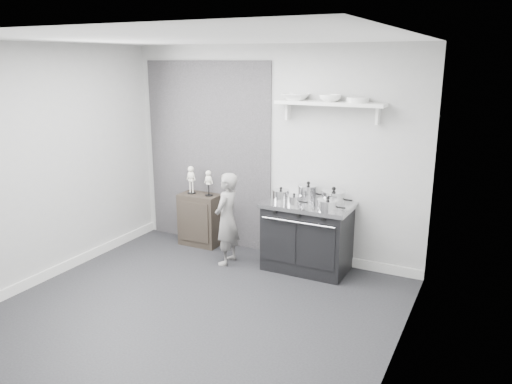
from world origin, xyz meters
TOP-DOWN VIEW (x-y plane):
  - ground at (0.00, 0.00)m, footprint 4.00×4.00m
  - room_shell at (-0.09, 0.15)m, footprint 4.02×3.62m
  - wall_shelf at (0.80, 1.68)m, footprint 1.30×0.26m
  - stove at (0.64, 1.48)m, footprint 1.06×0.66m
  - side_cabinet at (-0.99, 1.61)m, footprint 0.56×0.32m
  - child at (-0.32, 1.19)m, footprint 0.30×0.44m
  - pot_front_left at (0.32, 1.39)m, footprint 0.29×0.21m
  - pot_back_left at (0.59, 1.61)m, footprint 0.34×0.25m
  - pot_back_right at (0.93, 1.55)m, footprint 0.37×0.29m
  - pot_front_right at (0.95, 1.28)m, footprint 0.33×0.24m
  - pot_front_center at (0.53, 1.31)m, footprint 0.26×0.17m
  - skeleton_full at (-1.12, 1.61)m, footprint 0.12×0.08m
  - skeleton_torso at (-0.84, 1.61)m, footprint 0.11×0.07m
  - bowl_large at (0.37, 1.67)m, footprint 0.32×0.32m
  - bowl_small at (0.80, 1.67)m, footprint 0.26×0.26m
  - plate_stack at (1.13, 1.67)m, footprint 0.25×0.25m

SIDE VIEW (x-z plane):
  - ground at x=0.00m, z-range 0.00..0.00m
  - side_cabinet at x=-0.99m, z-range 0.00..0.72m
  - stove at x=0.64m, z-range 0.00..0.85m
  - child at x=-0.32m, z-range 0.00..1.18m
  - pot_front_center at x=0.53m, z-range 0.83..0.98m
  - pot_front_right at x=0.95m, z-range 0.83..1.00m
  - pot_front_left at x=0.32m, z-range 0.83..1.01m
  - skeleton_torso at x=-0.84m, z-range 0.72..1.13m
  - pot_back_right at x=0.93m, z-range 0.82..1.04m
  - pot_back_left at x=0.59m, z-range 0.83..1.06m
  - skeleton_full at x=-1.12m, z-range 0.72..1.17m
  - room_shell at x=-0.09m, z-range 0.28..2.99m
  - wall_shelf at x=0.80m, z-range 1.89..2.13m
  - plate_stack at x=1.13m, z-range 2.04..2.10m
  - bowl_large at x=0.37m, z-range 2.04..2.12m
  - bowl_small at x=0.80m, z-range 2.04..2.12m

